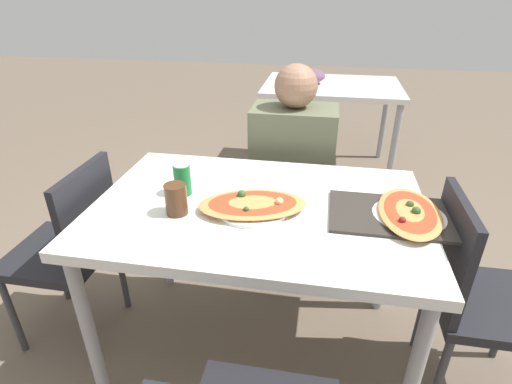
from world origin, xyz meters
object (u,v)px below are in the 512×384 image
(chair_side_left, at_px, (71,245))
(person_seated, at_px, (293,157))
(chair_far_seated, at_px, (293,182))
(soda_can, at_px, (182,179))
(pizza_second, at_px, (409,214))
(chair_side_right, at_px, (475,291))
(drink_glass, at_px, (176,199))
(pizza_main, at_px, (253,205))
(dining_table, at_px, (258,222))

(chair_side_left, relative_size, person_seated, 0.74)
(chair_far_seated, relative_size, soda_can, 6.85)
(chair_side_left, relative_size, pizza_second, 2.29)
(chair_side_left, distance_m, pizza_second, 1.38)
(chair_side_left, distance_m, chair_side_right, 1.62)
(pizza_second, bearing_deg, chair_side_right, -7.41)
(chair_side_right, height_order, pizza_second, chair_side_right)
(chair_far_seated, bearing_deg, person_seated, 90.00)
(person_seated, distance_m, drink_glass, 0.83)
(pizza_main, xyz_separation_m, soda_can, (-0.29, 0.08, 0.04))
(dining_table, height_order, pizza_main, pizza_main)
(chair_far_seated, distance_m, pizza_main, 0.84)
(chair_side_right, bearing_deg, pizza_main, -89.86)
(dining_table, height_order, chair_side_right, chair_side_right)
(pizza_main, bearing_deg, soda_can, 165.28)
(soda_can, xyz_separation_m, drink_glass, (0.03, -0.15, -0.01))
(person_seated, bearing_deg, pizza_main, 82.79)
(person_seated, relative_size, soda_can, 9.24)
(dining_table, xyz_separation_m, soda_can, (-0.31, 0.04, 0.14))
(pizza_main, distance_m, soda_can, 0.30)
(chair_side_left, height_order, soda_can, soda_can)
(soda_can, bearing_deg, chair_side_right, -3.82)
(person_seated, distance_m, pizza_main, 0.68)
(pizza_main, bearing_deg, pizza_second, 3.86)
(dining_table, xyz_separation_m, pizza_second, (0.54, -0.00, 0.10))
(pizza_main, distance_m, pizza_second, 0.56)
(person_seated, height_order, pizza_second, person_seated)
(chair_side_left, xyz_separation_m, soda_can, (0.51, 0.07, 0.32))
(chair_side_right, relative_size, drink_glass, 7.53)
(pizza_main, bearing_deg, chair_far_seated, 83.80)
(chair_far_seated, distance_m, chair_side_left, 1.18)
(dining_table, bearing_deg, pizza_second, -0.36)
(chair_side_left, bearing_deg, person_seated, -52.96)
(chair_side_right, bearing_deg, dining_table, -92.74)
(dining_table, xyz_separation_m, person_seated, (0.07, 0.63, 0.01))
(dining_table, distance_m, soda_can, 0.34)
(dining_table, bearing_deg, soda_can, 173.32)
(pizza_main, height_order, drink_glass, drink_glass)
(soda_can, bearing_deg, drink_glass, -79.42)
(pizza_main, bearing_deg, drink_glass, -165.20)
(chair_far_seated, bearing_deg, pizza_main, 83.80)
(dining_table, xyz_separation_m, chair_side_left, (-0.81, -0.03, -0.19))
(chair_side_right, distance_m, person_seated, 1.02)
(chair_far_seated, bearing_deg, chair_side_right, 133.54)
(chair_side_left, bearing_deg, pizza_second, -88.67)
(chair_side_right, distance_m, soda_can, 1.17)
(chair_side_left, xyz_separation_m, person_seated, (0.88, 0.67, 0.20))
(person_seated, height_order, soda_can, person_seated)
(chair_side_left, bearing_deg, pizza_main, -90.43)
(chair_side_left, bearing_deg, chair_side_right, -90.14)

